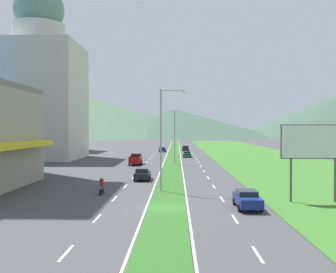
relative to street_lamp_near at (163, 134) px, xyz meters
The scene contains 43 objects.
ground_plane 10.61m from the street_lamp_near, 86.11° to the right, with size 600.00×600.00×0.00m, color #424244.
grass_median 51.72m from the street_lamp_near, 89.34° to the left, with size 3.20×240.00×0.06m, color #2D6023.
grass_verge_right 55.89m from the street_lamp_near, 67.58° to the left, with size 24.00×240.00×0.06m, color #387028.
lane_dash_left_1 21.91m from the street_lamp_near, 102.38° to the right, with size 0.16×2.80×0.01m, color silver.
lane_dash_left_2 14.60m from the street_lamp_near, 109.90° to the right, with size 0.16×2.80×0.01m, color silver.
lane_dash_left_3 8.78m from the street_lamp_near, 135.89° to the right, with size 0.16×2.80×0.01m, color silver.
lane_dash_left_4 8.47m from the street_lamp_near, 140.53° to the left, with size 0.16×2.80×0.01m, color silver.
lane_dash_left_5 14.04m from the street_lamp_near, 110.92° to the left, with size 0.16×2.80×0.01m, color silver.
lane_dash_left_6 21.30m from the street_lamp_near, 102.78° to the left, with size 0.16×2.80×0.01m, color silver.
lane_dash_left_7 29.00m from the street_lamp_near, 99.16° to the left, with size 0.16×2.80×0.01m, color silver.
lane_dash_left_8 36.86m from the street_lamp_near, 97.13° to the left, with size 0.16×2.80×0.01m, color silver.
lane_dash_left_9 44.81m from the street_lamp_near, 95.83° to the left, with size 0.16×2.80×0.01m, color silver.
lane_dash_left_10 52.80m from the street_lamp_near, 94.94° to the left, with size 0.16×2.80×0.01m, color silver.
lane_dash_left_11 60.81m from the street_lamp_near, 94.28° to the left, with size 0.16×2.80×0.01m, color silver.
lane_dash_left_12 68.85m from the street_lamp_near, 93.77° to the left, with size 0.16×2.80×0.01m, color silver.
lane_dash_right_1 22.19m from the street_lamp_near, 74.53° to the right, with size 0.16×2.80×0.01m, color silver.
lane_dash_right_2 15.01m from the street_lamp_near, 65.47° to the right, with size 0.16×2.80×0.01m, color silver.
lane_dash_right_3 9.43m from the street_lamp_near, 37.56° to the right, with size 0.16×2.80×0.01m, color silver.
lane_dash_right_4 9.15m from the street_lamp_near, 33.15° to the left, with size 0.16×2.80×0.01m, color silver.
lane_dash_right_5 14.46m from the street_lamp_near, 64.27° to the left, with size 0.16×2.80×0.01m, color silver.
lane_dash_right_6 21.58m from the street_lamp_near, 74.04° to the left, with size 0.16×2.80×0.01m, color silver.
lane_dash_right_7 29.20m from the street_lamp_near, 78.51° to the left, with size 0.16×2.80×0.01m, color silver.
lane_dash_right_8 37.03m from the street_lamp_near, 81.04° to the left, with size 0.16×2.80×0.01m, color silver.
lane_dash_right_9 44.94m from the street_lamp_near, 82.66° to the left, with size 0.16×2.80×0.01m, color silver.
lane_dash_right_10 52.91m from the street_lamp_near, 83.79° to the left, with size 0.16×2.80×0.01m, color silver.
lane_dash_right_11 60.91m from the street_lamp_near, 84.61° to the left, with size 0.16×2.80×0.01m, color silver.
lane_dash_right_12 68.93m from the street_lamp_near, 85.25° to the left, with size 0.16×2.80×0.01m, color silver.
edge_line_median_left 51.74m from the street_lamp_near, 91.30° to the left, with size 0.16×240.00×0.01m, color silver.
edge_line_median_right 51.78m from the street_lamp_near, 87.39° to the left, with size 0.16×240.00×0.01m, color silver.
domed_building 54.34m from the street_lamp_near, 122.89° to the left, with size 17.82×17.82×38.41m.
midrise_colored 83.35m from the street_lamp_near, 115.29° to the left, with size 14.98×14.98×21.34m, color #9E9384.
hill_far_left 287.70m from the street_lamp_near, 104.83° to the left, with size 212.95×212.95×33.87m, color #47664C.
hill_far_center 267.11m from the street_lamp_near, 90.00° to the left, with size 161.90×161.90×22.16m, color #3D5647.
street_lamp_near is the anchor object (origin of this frame).
street_lamp_mid 31.16m from the street_lamp_near, 88.57° to the left, with size 2.61×0.37×9.97m.
billboard_roadside 14.92m from the street_lamp_near, 23.49° to the right, with size 5.83×0.28×7.05m.
car_0 76.84m from the street_lamp_near, 86.97° to the left, with size 2.04×4.76×1.52m.
car_1 10.99m from the street_lamp_near, 108.41° to the left, with size 2.01×4.10×1.55m.
car_2 12.45m from the street_lamp_near, 49.53° to the right, with size 1.96×4.57×1.50m.
car_3 71.38m from the street_lamp_near, 92.19° to the left, with size 2.01×4.11×1.35m.
car_4 50.70m from the street_lamp_near, 85.65° to the left, with size 1.86×4.02×1.35m.
pickup_truck_0 31.81m from the street_lamp_near, 101.34° to the left, with size 2.18×5.40×2.00m.
motorcycle_rider 8.42m from the street_lamp_near, 164.39° to the right, with size 0.36×2.00×1.80m.
Camera 1 is at (0.81, -32.53, 6.65)m, focal length 41.78 mm.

